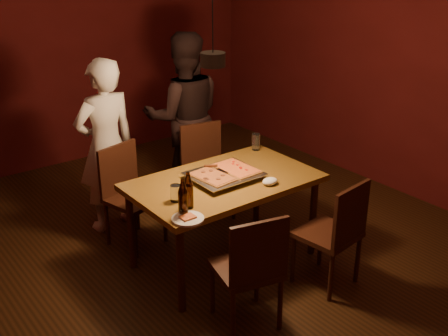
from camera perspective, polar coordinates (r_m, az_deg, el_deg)
room_shell at (r=4.15m, az=-1.10°, el=6.23°), size 6.00×6.00×6.00m
dining_table at (r=4.54m, az=0.00°, el=-2.02°), size 1.50×0.90×0.75m
chair_far_left at (r=4.98m, az=-9.80°, el=-1.80°), size 0.51×0.51×0.49m
chair_far_right at (r=5.43m, az=-1.91°, el=0.66°), size 0.50×0.50×0.49m
chair_near_left at (r=3.83m, az=2.83°, el=-9.53°), size 0.51×0.51×0.49m
chair_near_right at (r=4.35m, az=11.46°, el=-5.78°), size 0.47×0.47×0.49m
pizza_tray at (r=4.52m, az=0.02°, el=-0.82°), size 0.56×0.46×0.05m
pizza_meat at (r=4.43m, az=-1.18°, el=-0.87°), size 0.26×0.38×0.02m
pizza_cheese at (r=4.58m, az=1.26°, el=-0.03°), size 0.26×0.39×0.02m
spatula at (r=4.53m, az=-0.03°, el=-0.22°), size 0.18×0.26×0.04m
beer_bottle_a at (r=3.92m, az=-4.19°, el=-2.95°), size 0.07×0.07×0.27m
beer_bottle_b at (r=4.02m, az=-3.65°, el=-2.26°), size 0.07×0.07×0.27m
water_glass_left at (r=4.15m, az=-4.93°, el=-2.56°), size 0.08×0.08×0.13m
water_glass_right at (r=5.12m, az=3.26°, el=2.67°), size 0.07×0.07×0.15m
plate_slice at (r=3.90m, az=-3.70°, el=-5.16°), size 0.23×0.23×0.03m
napkin at (r=4.43m, az=4.69°, el=-1.35°), size 0.13×0.10×0.05m
diner_white at (r=5.18m, az=-11.89°, el=2.19°), size 0.61×0.42×1.61m
diner_dark at (r=5.73m, az=-4.06°, el=5.21°), size 1.03×0.94×1.71m
pendant_lamp at (r=4.06m, az=-1.13°, el=11.11°), size 0.18×0.18×1.10m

